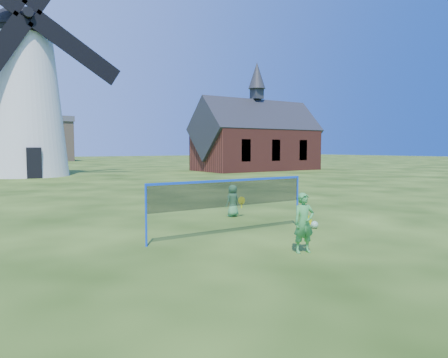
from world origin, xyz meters
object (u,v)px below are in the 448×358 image
at_px(badminton_net, 231,194).
at_px(player_girl, 304,223).
at_px(player_boy, 233,201).
at_px(play_ball, 314,225).
at_px(windmill, 25,93).
at_px(chapel, 257,140).

distance_m(badminton_net, player_girl, 2.60).
distance_m(badminton_net, player_boy, 3.20).
xyz_separation_m(player_girl, play_ball, (2.33, 1.93, -0.58)).
bearing_deg(windmill, badminton_net, -88.54).
distance_m(windmill, player_girl, 32.66).
height_order(player_girl, play_ball, player_girl).
xyz_separation_m(badminton_net, player_boy, (1.84, 2.55, -0.58)).
distance_m(player_boy, play_ball, 3.29).
bearing_deg(play_ball, player_girl, -140.32).
height_order(player_girl, player_boy, player_girl).
height_order(windmill, player_girl, windmill).
bearing_deg(badminton_net, chapel, 50.90).
xyz_separation_m(badminton_net, play_ball, (2.63, -0.61, -1.03)).
bearing_deg(chapel, player_boy, -129.44).
relative_size(badminton_net, player_boy, 4.52).
distance_m(chapel, player_girl, 36.08).
bearing_deg(windmill, player_girl, -88.12).
relative_size(badminton_net, play_ball, 22.95).
relative_size(chapel, player_boy, 12.20).
bearing_deg(badminton_net, play_ball, -13.18).
xyz_separation_m(chapel, player_boy, (-19.70, -23.95, -2.69)).
distance_m(windmill, player_boy, 27.81).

